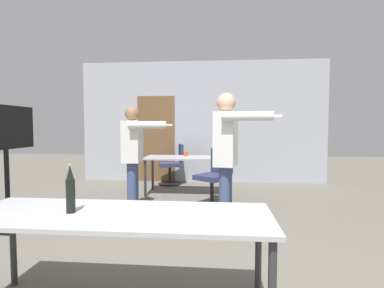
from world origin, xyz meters
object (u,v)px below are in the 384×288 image
(person_far_watching, at_px, (227,149))
(office_chair_far_right, at_px, (173,166))
(drink_cup, at_px, (186,154))
(person_center_tall, at_px, (133,150))
(office_chair_near_pushed, at_px, (215,179))
(beer_bottle, at_px, (70,190))
(tv_screen, at_px, (6,152))

(person_far_watching, relative_size, office_chair_far_right, 1.89)
(office_chair_far_right, bearing_deg, drink_cup, -169.01)
(person_center_tall, bearing_deg, office_chair_far_right, 168.62)
(person_far_watching, bearing_deg, drink_cup, -149.77)
(office_chair_near_pushed, bearing_deg, office_chair_far_right, -22.66)
(beer_bottle, bearing_deg, office_chair_near_pushed, 72.15)
(office_chair_near_pushed, bearing_deg, tv_screen, 64.71)
(office_chair_near_pushed, bearing_deg, person_center_tall, 61.74)
(drink_cup, bearing_deg, person_far_watching, -71.07)
(person_center_tall, bearing_deg, office_chair_near_pushed, 108.38)
(tv_screen, height_order, drink_cup, tv_screen)
(tv_screen, height_order, office_chair_near_pushed, tv_screen)
(person_center_tall, distance_m, office_chair_far_right, 2.37)
(person_far_watching, bearing_deg, tv_screen, -76.84)
(beer_bottle, relative_size, drink_cup, 3.75)
(office_chair_near_pushed, height_order, beer_bottle, beer_bottle)
(tv_screen, bearing_deg, office_chair_near_pushed, -63.61)
(drink_cup, bearing_deg, beer_bottle, -95.31)
(tv_screen, xyz_separation_m, office_chair_far_right, (1.71, 3.09, -0.58))
(person_far_watching, height_order, beer_bottle, person_far_watching)
(beer_bottle, xyz_separation_m, drink_cup, (0.37, 3.97, -0.12))
(tv_screen, height_order, person_center_tall, person_center_tall)
(tv_screen, distance_m, beer_bottle, 2.39)
(person_far_watching, relative_size, drink_cup, 19.11)
(office_chair_near_pushed, height_order, office_chair_far_right, office_chair_near_pushed)
(person_center_tall, distance_m, office_chair_near_pushed, 1.44)
(office_chair_far_right, bearing_deg, office_chair_near_pushed, -166.01)
(person_far_watching, height_order, office_chair_far_right, person_far_watching)
(person_center_tall, height_order, office_chair_far_right, person_center_tall)
(office_chair_near_pushed, height_order, drink_cup, office_chair_near_pushed)
(person_center_tall, bearing_deg, drink_cup, 152.16)
(person_center_tall, bearing_deg, tv_screen, -66.26)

